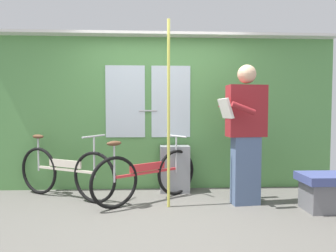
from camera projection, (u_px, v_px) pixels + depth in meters
The scene contains 8 objects.
ground_plane at pixel (164, 218), 3.38m from camera, with size 6.44×4.10×0.04m, color #56544F.
train_door_wall at pixel (161, 109), 4.56m from camera, with size 5.44×0.28×2.38m.
bicycle_near_door at pixel (65, 172), 4.05m from camera, with size 1.53×0.86×0.90m.
bicycle_leaning_behind at pixel (147, 175), 3.91m from camera, with size 1.38×0.97×0.87m.
passenger_reading_newspaper at pixel (245, 131), 3.77m from camera, with size 0.61×0.55×1.80m.
trash_bin_by_wall at pixel (175, 169), 4.40m from camera, with size 0.44×0.28×0.69m, color gray.
handrail_pole at pixel (169, 114), 3.64m from camera, with size 0.04×0.04×2.34m, color #C6C14C.
bench_seat_corner at pixel (330, 191), 3.55m from camera, with size 0.70×0.44×0.45m.
Camera 1 is at (-0.11, -3.32, 1.21)m, focal length 31.24 mm.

